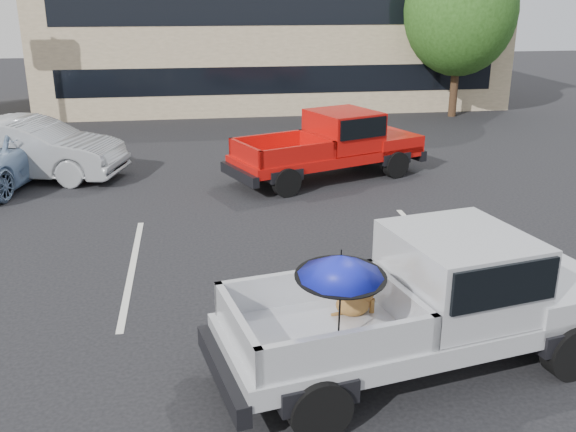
% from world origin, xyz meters
% --- Properties ---
extents(ground, '(90.00, 90.00, 0.00)m').
position_xyz_m(ground, '(0.00, 0.00, 0.00)').
color(ground, black).
rests_on(ground, ground).
extents(stripe_left, '(0.12, 5.00, 0.01)m').
position_xyz_m(stripe_left, '(-3.00, 2.00, 0.00)').
color(stripe_left, silver).
rests_on(stripe_left, ground).
extents(stripe_right, '(0.12, 5.00, 0.01)m').
position_xyz_m(stripe_right, '(3.00, 2.00, 0.00)').
color(stripe_right, silver).
rests_on(stripe_right, ground).
extents(motel_building, '(20.40, 8.40, 6.30)m').
position_xyz_m(motel_building, '(2.00, 20.99, 3.21)').
color(motel_building, tan).
rests_on(motel_building, ground).
extents(tree_right, '(4.46, 4.46, 6.78)m').
position_xyz_m(tree_right, '(9.00, 16.00, 4.21)').
color(tree_right, '#332114').
rests_on(tree_right, ground).
extents(tree_back, '(4.68, 4.68, 7.11)m').
position_xyz_m(tree_back, '(6.00, 24.00, 4.41)').
color(tree_back, '#332114').
rests_on(tree_back, ground).
extents(silver_pickup, '(5.96, 3.04, 2.06)m').
position_xyz_m(silver_pickup, '(1.47, -1.95, 1.05)').
color(silver_pickup, black).
rests_on(silver_pickup, ground).
extents(red_pickup, '(5.86, 3.81, 1.83)m').
position_xyz_m(red_pickup, '(2.21, 7.62, 1.00)').
color(red_pickup, black).
rests_on(red_pickup, ground).
extents(silver_sedan, '(5.33, 3.04, 1.66)m').
position_xyz_m(silver_sedan, '(-6.17, 8.71, 0.83)').
color(silver_sedan, '#A0A3A7').
rests_on(silver_sedan, ground).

